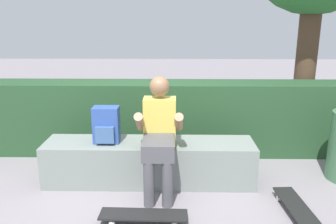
# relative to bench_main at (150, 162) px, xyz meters

# --- Properties ---
(ground_plane) EXTENTS (24.00, 24.00, 0.00)m
(ground_plane) POSITION_rel_bench_main_xyz_m (0.00, -0.43, -0.24)
(ground_plane) COLOR gray
(bench_main) EXTENTS (2.33, 0.51, 0.47)m
(bench_main) POSITION_rel_bench_main_xyz_m (0.00, 0.00, 0.00)
(bench_main) COLOR gray
(bench_main) RESTS_ON ground
(person_skater) EXTENTS (0.49, 0.62, 1.22)m
(person_skater) POSITION_rel_bench_main_xyz_m (0.12, -0.22, 0.43)
(person_skater) COLOR gold
(person_skater) RESTS_ON ground
(skateboard_near_person) EXTENTS (0.80, 0.22, 0.09)m
(skateboard_near_person) POSITION_rel_bench_main_xyz_m (0.00, -0.83, -0.16)
(skateboard_near_person) COLOR black
(skateboard_near_person) RESTS_ON ground
(skateboard_beside_bench) EXTENTS (0.25, 0.81, 0.09)m
(skateboard_beside_bench) POSITION_rel_bench_main_xyz_m (1.44, -0.69, -0.16)
(skateboard_beside_bench) COLOR black
(skateboard_beside_bench) RESTS_ON ground
(backpack_on_bench) EXTENTS (0.28, 0.23, 0.40)m
(backpack_on_bench) POSITION_rel_bench_main_xyz_m (-0.47, -0.01, 0.43)
(backpack_on_bench) COLOR #2D4C99
(backpack_on_bench) RESTS_ON bench_main
(hedge_row) EXTENTS (5.48, 0.52, 0.97)m
(hedge_row) POSITION_rel_bench_main_xyz_m (-0.21, 0.92, 0.25)
(hedge_row) COLOR #234627
(hedge_row) RESTS_ON ground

